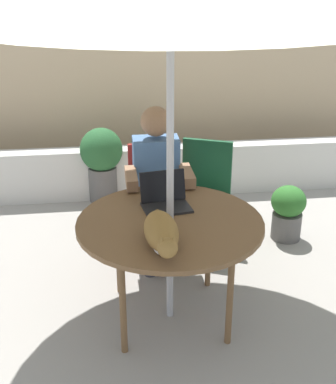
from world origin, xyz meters
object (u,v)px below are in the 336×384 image
Objects in this scene: chair_empty at (204,187)px; person_seated at (157,179)px; cat at (162,233)px; potted_plant_by_chair at (288,211)px; potted_plant_corner at (102,159)px; patio_table at (170,228)px; chair_occupied at (155,191)px; laptop at (165,197)px.

person_seated is (-0.40, -0.19, 0.17)m from chair_empty.
cat reaches higher than potted_plant_by_chair.
potted_plant_corner is at bearing 98.27° from cat.
potted_plant_corner is at bearing 147.34° from potted_plant_by_chair.
potted_plant_by_chair is at bearing 9.84° from person_seated.
chair_empty and cat have the same top height.
chair_empty is 0.72× the size of person_seated.
cat is (-0.48, -1.24, 0.28)m from chair_empty.
chair_occupied is (0.00, 0.90, -0.14)m from patio_table.
laptop is 0.54m from cat.
patio_table is 1.03m from chair_empty.
cat is 1.38× the size of potted_plant_by_chair.
potted_plant_corner is at bearing 103.48° from laptop.
laptop is at bearing -147.74° from potted_plant_by_chair.
laptop is at bearing -90.42° from chair_occupied.
patio_table is at bearing -140.06° from potted_plant_by_chair.
laptop is at bearing 91.24° from patio_table.
potted_plant_corner is at bearing 111.95° from chair_occupied.
patio_table is 1.57× the size of potted_plant_corner.
chair_occupied is 0.72× the size of person_seated.
patio_table reaches higher than potted_plant_by_chair.
laptop is 0.45× the size of potted_plant_corner.
patio_table is at bearing 74.26° from cat.
person_seated is at bearing -90.00° from chair_occupied.
chair_empty is 0.85m from laptop.
cat is (-0.08, -0.53, 0.02)m from laptop.
chair_empty is 0.76m from potted_plant_by_chair.
chair_empty is at bearing -50.54° from potted_plant_corner.
chair_occupied is at bearing -174.95° from chair_empty.
patio_table is 1.32× the size of chair_occupied.
patio_table is 1.77× the size of cat.
patio_table is at bearing -90.00° from person_seated.
laptop reaches higher than potted_plant_by_chair.
chair_occupied is 0.72m from laptop.
chair_empty is at bearing -179.85° from potted_plant_by_chair.
chair_empty is 1.36m from cat.
person_seated is 1.06m from cat.
chair_empty is 1.34× the size of cat.
laptop is (-0.00, -0.51, 0.09)m from person_seated.
laptop is at bearing -76.52° from potted_plant_corner.
patio_table is 0.25m from laptop.
cat is at bearing -105.74° from patio_table.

